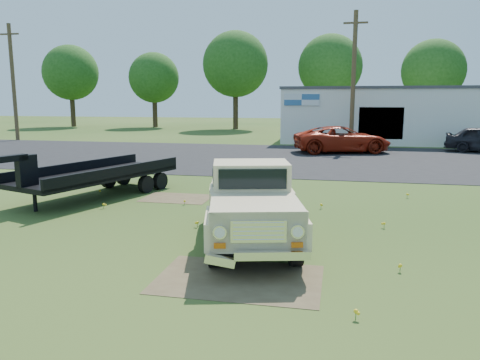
# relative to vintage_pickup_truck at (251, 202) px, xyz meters

# --- Properties ---
(ground) EXTENTS (140.00, 140.00, 0.00)m
(ground) POSITION_rel_vintage_pickup_truck_xyz_m (-1.29, 0.70, -0.94)
(ground) COLOR #254315
(ground) RESTS_ON ground
(asphalt_lot) EXTENTS (90.00, 14.00, 0.02)m
(asphalt_lot) POSITION_rel_vintage_pickup_truck_xyz_m (-1.29, 15.70, -0.94)
(asphalt_lot) COLOR black
(asphalt_lot) RESTS_ON ground
(dirt_patch_a) EXTENTS (3.00, 2.00, 0.01)m
(dirt_patch_a) POSITION_rel_vintage_pickup_truck_xyz_m (0.21, -2.30, -0.94)
(dirt_patch_a) COLOR brown
(dirt_patch_a) RESTS_ON ground
(dirt_patch_b) EXTENTS (2.20, 1.60, 0.01)m
(dirt_patch_b) POSITION_rel_vintage_pickup_truck_xyz_m (-3.29, 4.20, -0.94)
(dirt_patch_b) COLOR brown
(dirt_patch_b) RESTS_ON ground
(commercial_building) EXTENTS (14.20, 8.20, 4.15)m
(commercial_building) POSITION_rel_vintage_pickup_truck_xyz_m (4.71, 27.69, 1.17)
(commercial_building) COLOR silver
(commercial_building) RESTS_ON ground
(utility_pole_west) EXTENTS (1.60, 0.30, 9.00)m
(utility_pole_west) POSITION_rel_vintage_pickup_truck_xyz_m (-23.29, 22.70, 3.67)
(utility_pole_west) COLOR #4B3822
(utility_pole_west) RESTS_ON ground
(utility_pole_mid) EXTENTS (1.60, 0.30, 9.00)m
(utility_pole_mid) POSITION_rel_vintage_pickup_truck_xyz_m (2.71, 22.70, 3.67)
(utility_pole_mid) COLOR #4B3822
(utility_pole_mid) RESTS_ON ground
(treeline_a) EXTENTS (6.40, 6.40, 9.52)m
(treeline_a) POSITION_rel_vintage_pickup_truck_xyz_m (-29.29, 40.70, 5.36)
(treeline_a) COLOR #382919
(treeline_a) RESTS_ON ground
(treeline_b) EXTENTS (5.76, 5.76, 8.57)m
(treeline_b) POSITION_rel_vintage_pickup_truck_xyz_m (-19.29, 41.70, 4.73)
(treeline_b) COLOR #382919
(treeline_b) RESTS_ON ground
(treeline_c) EXTENTS (7.04, 7.04, 10.47)m
(treeline_c) POSITION_rel_vintage_pickup_truck_xyz_m (-9.29, 40.20, 6.00)
(treeline_c) COLOR #382919
(treeline_c) RESTS_ON ground
(treeline_d) EXTENTS (6.72, 6.72, 10.00)m
(treeline_d) POSITION_rel_vintage_pickup_truck_xyz_m (0.71, 41.20, 5.68)
(treeline_d) COLOR #382919
(treeline_d) RESTS_ON ground
(treeline_e) EXTENTS (6.08, 6.08, 9.04)m
(treeline_e) POSITION_rel_vintage_pickup_truck_xyz_m (10.71, 39.70, 5.05)
(treeline_e) COLOR #382919
(treeline_e) RESTS_ON ground
(vintage_pickup_truck) EXTENTS (3.19, 5.49, 1.87)m
(vintage_pickup_truck) POSITION_rel_vintage_pickup_truck_xyz_m (0.00, 0.00, 0.00)
(vintage_pickup_truck) COLOR #CFC08B
(vintage_pickup_truck) RESTS_ON ground
(flatbed_trailer) EXTENTS (4.03, 6.69, 1.73)m
(flatbed_trailer) POSITION_rel_vintage_pickup_truck_xyz_m (-5.96, 3.88, -0.07)
(flatbed_trailer) COLOR black
(flatbed_trailer) RESTS_ON ground
(red_pickup) EXTENTS (6.31, 4.24, 1.61)m
(red_pickup) POSITION_rel_vintage_pickup_truck_xyz_m (2.09, 19.02, -0.13)
(red_pickup) COLOR maroon
(red_pickup) RESTS_ON ground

